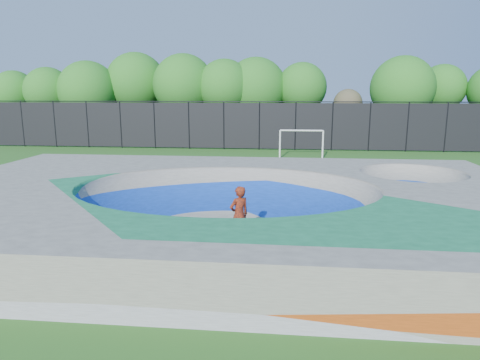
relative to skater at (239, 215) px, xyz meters
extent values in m
plane|color=#235618|center=(-0.66, 1.81, -0.95)|extent=(120.00, 120.00, 0.00)
cube|color=gray|center=(-0.66, 1.81, -0.20)|extent=(22.00, 14.00, 1.50)
imported|color=red|center=(0.00, 0.00, 0.00)|extent=(0.83, 0.79, 1.90)
cube|color=black|center=(0.00, 0.00, -0.93)|extent=(0.77, 0.63, 0.05)
cylinder|color=silver|center=(1.12, 18.14, 0.08)|extent=(0.12, 0.12, 2.06)
cylinder|color=silver|center=(4.21, 18.14, 0.08)|extent=(0.12, 0.12, 2.06)
cylinder|color=silver|center=(2.67, 18.14, 1.11)|extent=(3.09, 0.12, 0.12)
cylinder|color=black|center=(-21.66, 22.81, 1.05)|extent=(0.09, 0.09, 4.00)
cylinder|color=black|center=(-18.66, 22.81, 1.05)|extent=(0.09, 0.09, 4.00)
cylinder|color=black|center=(-15.66, 22.81, 1.05)|extent=(0.09, 0.09, 4.00)
cylinder|color=black|center=(-12.66, 22.81, 1.05)|extent=(0.09, 0.09, 4.00)
cylinder|color=black|center=(-9.66, 22.81, 1.05)|extent=(0.09, 0.09, 4.00)
cylinder|color=black|center=(-6.66, 22.81, 1.05)|extent=(0.09, 0.09, 4.00)
cylinder|color=black|center=(-3.66, 22.81, 1.05)|extent=(0.09, 0.09, 4.00)
cylinder|color=black|center=(-0.66, 22.81, 1.05)|extent=(0.09, 0.09, 4.00)
cylinder|color=black|center=(2.34, 22.81, 1.05)|extent=(0.09, 0.09, 4.00)
cylinder|color=black|center=(5.34, 22.81, 1.05)|extent=(0.09, 0.09, 4.00)
cylinder|color=black|center=(8.34, 22.81, 1.05)|extent=(0.09, 0.09, 4.00)
cylinder|color=black|center=(11.34, 22.81, 1.05)|extent=(0.09, 0.09, 4.00)
cylinder|color=black|center=(14.34, 22.81, 1.05)|extent=(0.09, 0.09, 4.00)
cube|color=black|center=(-0.66, 22.81, 1.05)|extent=(48.00, 0.03, 3.80)
cylinder|color=black|center=(-0.66, 22.81, 3.05)|extent=(48.00, 0.08, 0.08)
cylinder|color=#463523|center=(-24.89, 27.06, 0.64)|extent=(0.44, 0.44, 3.19)
sphere|color=#226A1C|center=(-24.89, 27.06, 3.80)|extent=(4.17, 4.17, 4.17)
cylinder|color=#463523|center=(-21.21, 26.69, 0.64)|extent=(0.44, 0.44, 3.19)
sphere|color=#226A1C|center=(-21.21, 26.69, 3.92)|extent=(4.50, 4.50, 4.50)
cylinder|color=#463523|center=(-17.26, 26.81, 0.44)|extent=(0.44, 0.44, 2.78)
sphere|color=#226A1C|center=(-17.26, 26.81, 3.93)|extent=(5.63, 5.63, 5.63)
cylinder|color=#463523|center=(-13.17, 28.72, 0.78)|extent=(0.44, 0.44, 3.47)
sphere|color=#226A1C|center=(-13.17, 28.72, 4.71)|extent=(5.86, 5.86, 5.86)
cylinder|color=#463523|center=(-8.05, 27.19, 0.69)|extent=(0.44, 0.44, 3.29)
sphere|color=#226A1C|center=(-8.05, 27.19, 4.49)|extent=(5.74, 5.74, 5.74)
cylinder|color=#463523|center=(-4.12, 26.78, 0.76)|extent=(0.44, 0.44, 3.42)
sphere|color=#226A1C|center=(-4.12, 26.78, 4.33)|extent=(4.96, 4.96, 4.96)
cylinder|color=#463523|center=(-1.31, 27.82, 0.53)|extent=(0.44, 0.44, 2.97)
sphere|color=#226A1C|center=(-1.31, 27.82, 4.17)|extent=(5.74, 5.74, 5.74)
cylinder|color=#463523|center=(2.98, 27.90, 0.79)|extent=(0.44, 0.44, 3.48)
sphere|color=#226A1C|center=(2.98, 27.90, 4.25)|extent=(4.59, 4.59, 4.59)
cylinder|color=#463523|center=(7.06, 26.68, 0.38)|extent=(0.44, 0.44, 2.66)
sphere|color=brown|center=(7.06, 26.68, 2.81)|extent=(2.60, 2.60, 2.60)
cylinder|color=#463523|center=(11.72, 26.68, 0.57)|extent=(0.44, 0.44, 3.05)
sphere|color=#226A1C|center=(11.72, 26.68, 4.19)|extent=(5.57, 5.57, 5.57)
cylinder|color=#463523|center=(15.76, 28.64, 0.83)|extent=(0.44, 0.44, 3.57)
sphere|color=#226A1C|center=(15.76, 28.64, 4.21)|extent=(4.25, 4.25, 4.25)
camera|label=1|loc=(1.36, -13.10, 3.89)|focal=32.00mm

